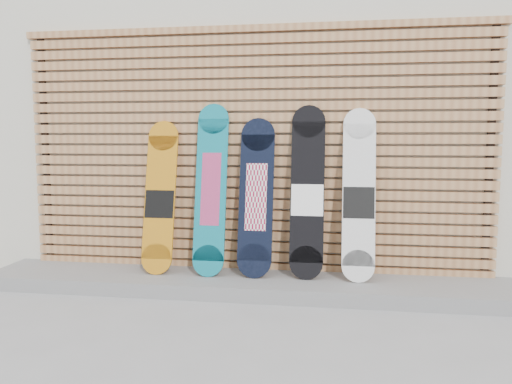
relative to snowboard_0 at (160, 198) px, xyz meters
The scene contains 9 objects.
ground 1.46m from the snowboard_0, 39.01° to the right, with size 80.00×80.00×0.00m, color gray.
building 3.25m from the snowboard_0, 61.85° to the left, with size 12.00×5.00×3.60m, color beige.
concrete_step 1.09m from the snowboard_0, ahead, with size 4.60×0.70×0.12m, color slate.
slat_wall 0.93m from the snowboard_0, 13.57° to the left, with size 4.26×0.08×2.29m.
snowboard_0 is the anchor object (origin of this frame).
snowboard_1 0.47m from the snowboard_0, ahead, with size 0.28×0.33×1.50m.
snowboard_2 0.87m from the snowboard_0, ahead, with size 0.30×0.32×1.37m.
snowboard_3 1.31m from the snowboard_0, ahead, with size 0.29×0.30×1.48m.
snowboard_4 1.74m from the snowboard_0, ahead, with size 0.27×0.32×1.45m.
Camera 1 is at (0.54, -3.46, 1.31)m, focal length 35.00 mm.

